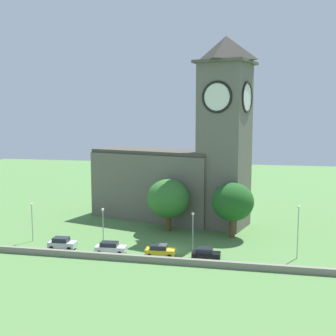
{
  "coord_description": "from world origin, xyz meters",
  "views": [
    {
      "loc": [
        12.94,
        -62.07,
        20.54
      ],
      "look_at": [
        -1.43,
        6.93,
        11.65
      ],
      "focal_mm": 46.34,
      "sensor_mm": 36.0,
      "label": 1
    }
  ],
  "objects_px": {
    "streetlamp_west_mid": "(103,221)",
    "streetlamp_central": "(193,225)",
    "car_black": "(206,254)",
    "streetlamp_west_end": "(32,215)",
    "church": "(183,163)",
    "tree_by_tower": "(233,202)",
    "car_white": "(110,248)",
    "tree_churchyard": "(168,199)",
    "car_silver": "(62,243)",
    "streetlamp_east_mid": "(298,224)",
    "car_yellow": "(160,250)"
  },
  "relations": [
    {
      "from": "car_white",
      "to": "car_black",
      "type": "relative_size",
      "value": 1.14
    },
    {
      "from": "car_white",
      "to": "tree_churchyard",
      "type": "bearing_deg",
      "value": 66.93
    },
    {
      "from": "streetlamp_west_end",
      "to": "streetlamp_west_mid",
      "type": "distance_m",
      "value": 12.6
    },
    {
      "from": "church",
      "to": "tree_by_tower",
      "type": "bearing_deg",
      "value": -42.79
    },
    {
      "from": "church",
      "to": "streetlamp_west_end",
      "type": "xyz_separation_m",
      "value": [
        -21.49,
        -18.02,
        -6.91
      ]
    },
    {
      "from": "church",
      "to": "streetlamp_west_end",
      "type": "height_order",
      "value": "church"
    },
    {
      "from": "tree_by_tower",
      "to": "car_silver",
      "type": "bearing_deg",
      "value": -154.92
    },
    {
      "from": "streetlamp_west_mid",
      "to": "streetlamp_central",
      "type": "distance_m",
      "value": 13.7
    },
    {
      "from": "streetlamp_central",
      "to": "tree_by_tower",
      "type": "xyz_separation_m",
      "value": [
        5.27,
        9.1,
        1.86
      ]
    },
    {
      "from": "streetlamp_west_end",
      "to": "streetlamp_central",
      "type": "bearing_deg",
      "value": -0.69
    },
    {
      "from": "church",
      "to": "streetlamp_east_mid",
      "type": "relative_size",
      "value": 4.42
    },
    {
      "from": "streetlamp_central",
      "to": "tree_churchyard",
      "type": "relative_size",
      "value": 0.66
    },
    {
      "from": "church",
      "to": "streetlamp_west_mid",
      "type": "bearing_deg",
      "value": -114.89
    },
    {
      "from": "car_yellow",
      "to": "streetlamp_west_mid",
      "type": "relative_size",
      "value": 0.7
    },
    {
      "from": "car_silver",
      "to": "car_black",
      "type": "relative_size",
      "value": 1.04
    },
    {
      "from": "car_yellow",
      "to": "streetlamp_east_mid",
      "type": "bearing_deg",
      "value": 9.11
    },
    {
      "from": "car_white",
      "to": "car_silver",
      "type": "bearing_deg",
      "value": 177.43
    },
    {
      "from": "streetlamp_west_mid",
      "to": "streetlamp_central",
      "type": "bearing_deg",
      "value": 4.05
    },
    {
      "from": "car_silver",
      "to": "car_yellow",
      "type": "bearing_deg",
      "value": -0.74
    },
    {
      "from": "church",
      "to": "tree_churchyard",
      "type": "distance_m",
      "value": 9.32
    },
    {
      "from": "car_black",
      "to": "streetlamp_central",
      "type": "relative_size",
      "value": 0.67
    },
    {
      "from": "car_white",
      "to": "streetlamp_central",
      "type": "xyz_separation_m",
      "value": [
        11.85,
        2.94,
        3.29
      ]
    },
    {
      "from": "tree_by_tower",
      "to": "streetlamp_west_end",
      "type": "bearing_deg",
      "value": -164.41
    },
    {
      "from": "car_black",
      "to": "streetlamp_east_mid",
      "type": "relative_size",
      "value": 0.53
    },
    {
      "from": "tree_churchyard",
      "to": "streetlamp_west_end",
      "type": "bearing_deg",
      "value": -152.55
    },
    {
      "from": "tree_by_tower",
      "to": "streetlamp_central",
      "type": "bearing_deg",
      "value": -120.09
    },
    {
      "from": "car_white",
      "to": "car_black",
      "type": "distance_m",
      "value": 14.16
    },
    {
      "from": "tree_churchyard",
      "to": "tree_by_tower",
      "type": "bearing_deg",
      "value": -8.7
    },
    {
      "from": "streetlamp_west_end",
      "to": "streetlamp_east_mid",
      "type": "height_order",
      "value": "streetlamp_east_mid"
    },
    {
      "from": "car_silver",
      "to": "car_yellow",
      "type": "height_order",
      "value": "car_silver"
    },
    {
      "from": "streetlamp_west_end",
      "to": "tree_by_tower",
      "type": "height_order",
      "value": "tree_by_tower"
    },
    {
      "from": "car_silver",
      "to": "streetlamp_central",
      "type": "relative_size",
      "value": 0.69
    },
    {
      "from": "streetlamp_west_end",
      "to": "streetlamp_central",
      "type": "height_order",
      "value": "streetlamp_west_end"
    },
    {
      "from": "car_silver",
      "to": "tree_by_tower",
      "type": "xyz_separation_m",
      "value": [
        24.97,
        11.69,
        5.09
      ]
    },
    {
      "from": "car_silver",
      "to": "car_black",
      "type": "xyz_separation_m",
      "value": [
        22.02,
        -0.32,
        -0.06
      ]
    },
    {
      "from": "car_yellow",
      "to": "tree_churchyard",
      "type": "height_order",
      "value": "tree_churchyard"
    },
    {
      "from": "streetlamp_west_end",
      "to": "streetlamp_east_mid",
      "type": "distance_m",
      "value": 41.2
    },
    {
      "from": "car_yellow",
      "to": "tree_by_tower",
      "type": "relative_size",
      "value": 0.48
    },
    {
      "from": "car_black",
      "to": "streetlamp_west_end",
      "type": "relative_size",
      "value": 0.65
    },
    {
      "from": "streetlamp_west_end",
      "to": "car_yellow",
      "type": "bearing_deg",
      "value": -8.09
    },
    {
      "from": "streetlamp_west_end",
      "to": "streetlamp_central",
      "type": "distance_m",
      "value": 26.21
    },
    {
      "from": "tree_churchyard",
      "to": "streetlamp_central",
      "type": "bearing_deg",
      "value": -61.04
    },
    {
      "from": "car_white",
      "to": "car_yellow",
      "type": "bearing_deg",
      "value": 1.18
    },
    {
      "from": "church",
      "to": "car_black",
      "type": "bearing_deg",
      "value": -71.7
    },
    {
      "from": "car_white",
      "to": "streetlamp_central",
      "type": "height_order",
      "value": "streetlamp_central"
    },
    {
      "from": "streetlamp_central",
      "to": "tree_by_tower",
      "type": "bearing_deg",
      "value": 59.91
    },
    {
      "from": "tree_by_tower",
      "to": "streetlamp_west_mid",
      "type": "bearing_deg",
      "value": -152.02
    },
    {
      "from": "church",
      "to": "tree_by_tower",
      "type": "height_order",
      "value": "church"
    },
    {
      "from": "car_yellow",
      "to": "streetlamp_west_end",
      "type": "height_order",
      "value": "streetlamp_west_end"
    },
    {
      "from": "tree_by_tower",
      "to": "tree_churchyard",
      "type": "bearing_deg",
      "value": 171.3
    }
  ]
}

